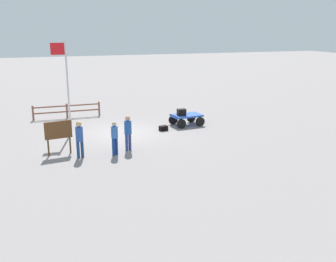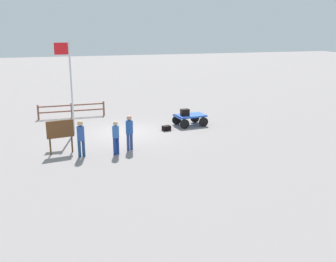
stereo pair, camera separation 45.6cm
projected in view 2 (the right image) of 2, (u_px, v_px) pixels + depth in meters
ground_plane at (127, 133)px, 22.20m from camera, size 120.00×120.00×0.00m
luggage_cart at (190, 118)px, 23.66m from camera, size 1.95×1.44×0.67m
suitcase_grey at (185, 112)px, 23.40m from camera, size 0.50×0.37×0.38m
suitcase_olive at (166, 128)px, 22.61m from camera, size 0.52×0.41×0.28m
worker_lead at (81, 136)px, 17.85m from camera, size 0.41×0.41×1.72m
worker_trailing at (129, 130)px, 18.83m from camera, size 0.47×0.47×1.72m
worker_supervisor at (116, 136)px, 18.20m from camera, size 0.44×0.44×1.60m
flagpole at (69, 80)px, 21.32m from camera, size 0.82×0.10×5.09m
signboard at (60, 131)px, 18.30m from camera, size 1.26×0.26×1.60m
wooden_fence at (72, 109)px, 25.79m from camera, size 4.34×0.18×0.95m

